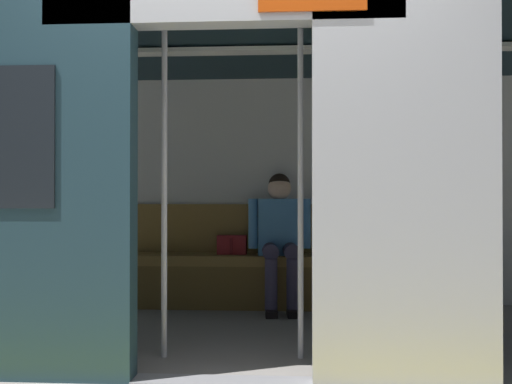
{
  "coord_description": "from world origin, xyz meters",
  "views": [
    {
      "loc": [
        -0.41,
        3.35,
        0.97
      ],
      "look_at": [
        -0.09,
        -1.28,
        1.02
      ],
      "focal_mm": 44.42,
      "sensor_mm": 36.0,
      "label": 1
    }
  ],
  "objects": [
    {
      "name": "train_car",
      "position": [
        0.06,
        -1.22,
        1.48
      ],
      "size": [
        6.4,
        2.79,
        2.22
      ],
      "color": "#ADAFB5",
      "rests_on": "ground_plane"
    },
    {
      "name": "grab_pole_door",
      "position": [
        0.42,
        -0.49,
        1.04
      ],
      "size": [
        0.04,
        0.04,
        2.08
      ],
      "primitive_type": "cylinder",
      "color": "silver",
      "rests_on": "ground_plane"
    },
    {
      "name": "grab_pole_far",
      "position": [
        -0.42,
        -0.52,
        1.04
      ],
      "size": [
        0.04,
        0.04,
        2.08
      ],
      "primitive_type": "cylinder",
      "color": "silver",
      "rests_on": "ground_plane"
    },
    {
      "name": "ground_plane",
      "position": [
        0.0,
        0.0,
        0.0
      ],
      "size": [
        60.0,
        60.0,
        0.0
      ],
      "primitive_type": "plane",
      "color": "gray"
    },
    {
      "name": "bench_seat",
      "position": [
        0.0,
        -2.28,
        0.36
      ],
      "size": [
        2.73,
        0.44,
        0.47
      ],
      "color": "olive",
      "rests_on": "ground_plane"
    },
    {
      "name": "book",
      "position": [
        -0.65,
        -2.34,
        0.49
      ],
      "size": [
        0.18,
        0.24,
        0.03
      ],
      "primitive_type": "cube",
      "rotation": [
        0.0,
        0.0,
        -0.16
      ],
      "color": "#33723F",
      "rests_on": "bench_seat"
    },
    {
      "name": "handbag",
      "position": [
        0.2,
        -2.34,
        0.56
      ],
      "size": [
        0.26,
        0.15,
        0.17
      ],
      "color": "maroon",
      "rests_on": "bench_seat"
    },
    {
      "name": "person_seated",
      "position": [
        -0.24,
        -2.22,
        0.69
      ],
      "size": [
        0.55,
        0.69,
        1.2
      ],
      "color": "#4C8CC6",
      "rests_on": "ground_plane"
    }
  ]
}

